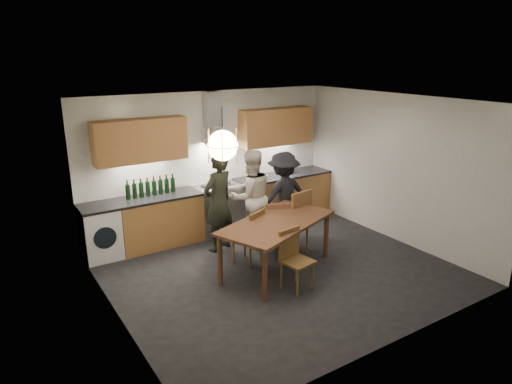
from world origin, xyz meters
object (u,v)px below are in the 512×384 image
chair_front (294,255)px  person_mid (251,197)px  wine_bottles (151,186)px  person_right (283,195)px  stock_pot (293,169)px  mixing_bowl (260,177)px  chair_back_left (252,233)px  dining_table (277,227)px  person_left (218,202)px

chair_front → person_mid: size_ratio=0.52×
wine_bottles → person_right: bearing=-24.0°
person_right → stock_pot: person_right is taller
person_right → chair_front: bearing=57.1°
person_mid → person_right: size_ratio=1.06×
mixing_bowl → chair_front: bearing=-112.8°
chair_back_left → stock_pot: (1.96, 1.54, 0.46)m
person_right → wine_bottles: 2.34m
chair_front → dining_table: bearing=71.0°
dining_table → chair_front: (-0.10, -0.57, -0.21)m
wine_bottles → person_mid: bearing=-30.0°
dining_table → wine_bottles: size_ratio=2.42×
chair_front → stock_pot: size_ratio=4.02×
chair_back_left → person_mid: 0.93m
person_right → mixing_bowl: person_right is taller
dining_table → person_left: 1.25m
person_left → person_right: 1.26m
chair_front → person_mid: (0.35, 1.72, 0.34)m
chair_back_left → stock_pot: stock_pot is taller
person_left → person_mid: size_ratio=1.02×
dining_table → mixing_bowl: mixing_bowl is taller
chair_back_left → chair_front: size_ratio=1.03×
person_right → mixing_bowl: 0.86m
dining_table → chair_front: chair_front is taller
chair_front → mixing_bowl: (1.04, 2.48, 0.43)m
person_mid → mixing_bowl: (0.69, 0.76, 0.09)m
wine_bottles → stock_pot: bearing=-1.3°
dining_table → person_left: (-0.37, 1.18, 0.14)m
person_mid → stock_pot: size_ratio=7.71×
person_mid → mixing_bowl: 1.03m
person_left → person_right: bearing=156.0°
person_left → stock_pot: person_left is taller
person_mid → wine_bottles: (-1.49, 0.86, 0.22)m
chair_front → wine_bottles: bearing=105.1°
person_mid → chair_front: bearing=84.8°
dining_table → wine_bottles: (-1.24, 2.01, 0.35)m
chair_front → mixing_bowl: mixing_bowl is taller
stock_pot → mixing_bowl: bearing=-178.0°
person_mid → stock_pot: bearing=-146.0°
chair_front → person_left: 1.81m
chair_front → person_right: 1.93m
chair_back_left → person_left: size_ratio=0.52×
chair_back_left → wine_bottles: (-1.04, 1.60, 0.55)m
chair_front → person_right: size_ratio=0.55×
dining_table → person_mid: person_mid is taller
dining_table → mixing_bowl: bearing=42.8°
chair_back_left → wine_bottles: 1.99m
mixing_bowl → wine_bottles: wine_bottles is taller
person_left → mixing_bowl: bearing=-169.2°
dining_table → stock_pot: size_ratio=9.78×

